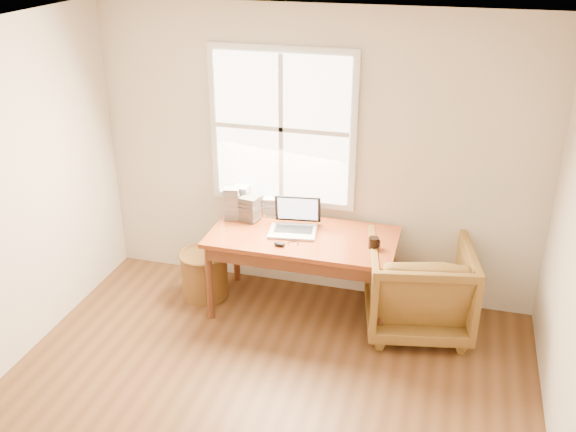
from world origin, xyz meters
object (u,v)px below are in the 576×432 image
armchair (418,287)px  cd_stack_a (242,201)px  laptop (293,218)px  wicker_stool (205,275)px  desk (303,237)px  coffee_mug (374,243)px

armchair → cd_stack_a: 1.73m
laptop → cd_stack_a: (-0.54, 0.25, -0.01)m
armchair → wicker_stool: 1.95m
desk → laptop: 0.19m
wicker_stool → laptop: bearing=0.8°
wicker_stool → laptop: laptop is taller
desk → wicker_stool: 1.07m
laptop → wicker_stool: bearing=172.9°
wicker_stool → laptop: (0.84, 0.01, 0.68)m
armchair → wicker_stool: (-1.94, 0.00, -0.18)m
cd_stack_a → desk: bearing=-22.0°
armchair → laptop: (-1.10, 0.01, 0.50)m
wicker_stool → laptop: 1.08m
coffee_mug → laptop: bearing=172.3°
wicker_stool → laptop: size_ratio=1.04×
desk → coffee_mug: size_ratio=16.90×
armchair → cd_stack_a: (-1.64, 0.26, 0.49)m
wicker_stool → cd_stack_a: cd_stack_a is taller
armchair → cd_stack_a: bearing=-20.2°
armchair → cd_stack_a: size_ratio=3.16×
desk → cd_stack_a: 0.70m
desk → armchair: bearing=0.0°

